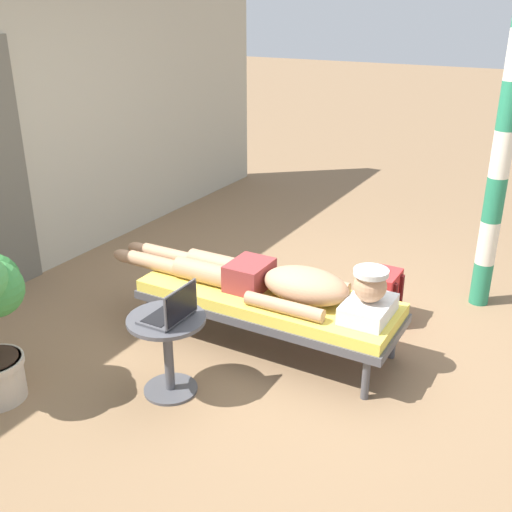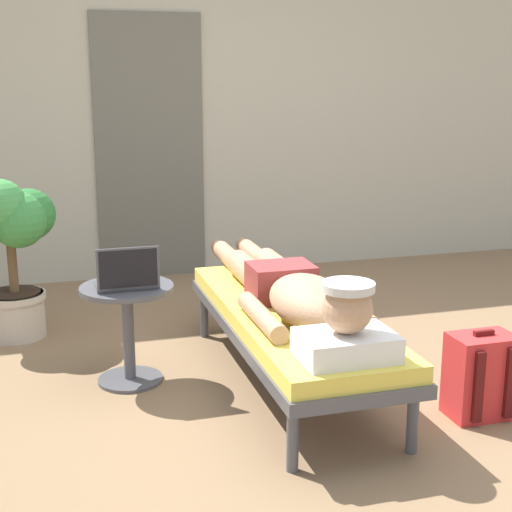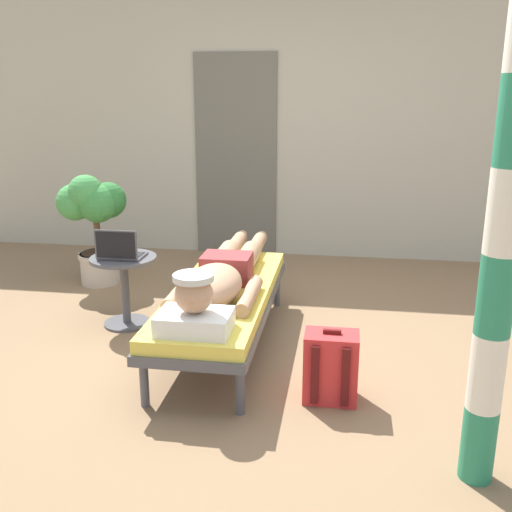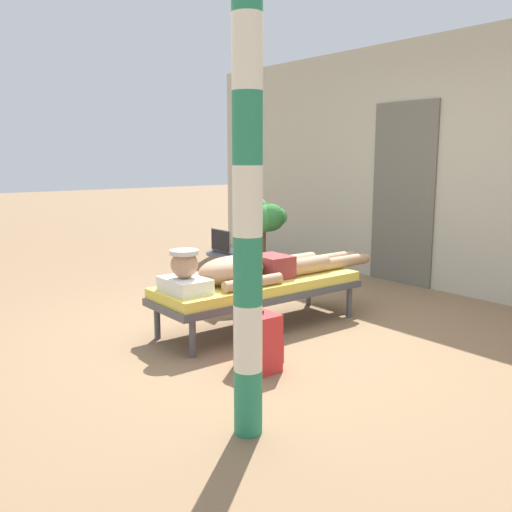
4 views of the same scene
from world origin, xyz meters
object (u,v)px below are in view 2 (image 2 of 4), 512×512
object	(u,v)px
side_table	(128,317)
laptop	(127,277)
backpack	(480,376)
potted_plant	(9,235)
person_reclining	(293,291)
lounge_chair	(290,321)

from	to	relation	value
side_table	laptop	xyz separation A→B (m)	(0.00, -0.05, 0.23)
backpack	potted_plant	xyz separation A→B (m)	(-2.13, 1.73, 0.45)
person_reclining	side_table	size ratio (longest dim) A/B	4.15
person_reclining	potted_plant	distance (m)	1.83
laptop	potted_plant	world-z (taller)	potted_plant
person_reclining	potted_plant	size ratio (longest dim) A/B	2.19
side_table	backpack	size ratio (longest dim) A/B	1.23
person_reclining	side_table	world-z (taller)	person_reclining
person_reclining	backpack	bearing A→B (deg)	-35.99
backpack	lounge_chair	bearing A→B (deg)	141.33
person_reclining	side_table	xyz separation A→B (m)	(-0.79, 0.32, -0.16)
side_table	potted_plant	size ratio (longest dim) A/B	0.53
backpack	potted_plant	distance (m)	2.78
lounge_chair	laptop	distance (m)	0.85
side_table	backpack	distance (m)	1.77
person_reclining	backpack	world-z (taller)	person_reclining
potted_plant	person_reclining	bearing A→B (deg)	-40.76
person_reclining	laptop	bearing A→B (deg)	160.97
backpack	side_table	bearing A→B (deg)	150.62
laptop	potted_plant	bearing A→B (deg)	122.81
lounge_chair	side_table	bearing A→B (deg)	161.20
lounge_chair	potted_plant	bearing A→B (deg)	140.57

